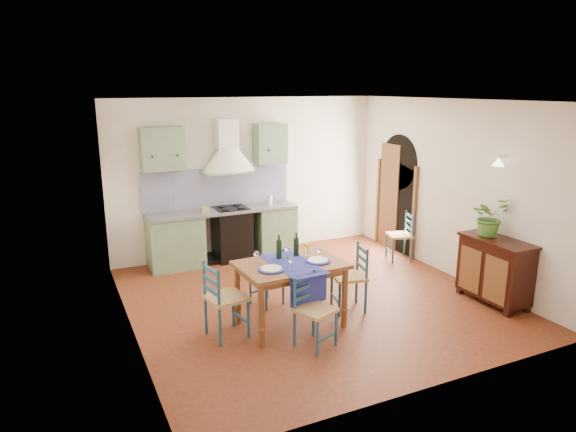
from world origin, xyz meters
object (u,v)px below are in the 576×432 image
object	(u,v)px
sideboard	(495,268)
potted_plant	(490,217)
chair_near	(314,310)
dining_table	(291,270)

from	to	relation	value
sideboard	potted_plant	xyz separation A→B (m)	(0.01, 0.19, 0.70)
potted_plant	chair_near	bearing A→B (deg)	-175.73
chair_near	sideboard	world-z (taller)	sideboard
dining_table	sideboard	bearing A→B (deg)	-11.23
dining_table	chair_near	bearing A→B (deg)	-89.73
chair_near	sideboard	xyz separation A→B (m)	(2.88, 0.03, 0.06)
dining_table	potted_plant	size ratio (longest dim) A/B	2.43
chair_near	sideboard	size ratio (longest dim) A/B	0.82
chair_near	potted_plant	world-z (taller)	potted_plant
dining_table	chair_near	size ratio (longest dim) A/B	1.56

